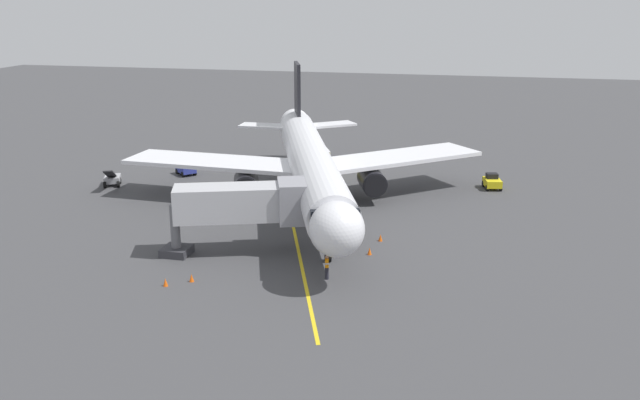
# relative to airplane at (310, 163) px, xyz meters

# --- Properties ---
(ground_plane) EXTENTS (220.00, 220.00, 0.00)m
(ground_plane) POSITION_rel_airplane_xyz_m (1.08, -2.26, -4.00)
(ground_plane) COLOR #424244
(apron_lead_in_line) EXTENTS (13.36, 37.86, 0.01)m
(apron_lead_in_line) POSITION_rel_airplane_xyz_m (-0.09, 6.27, -4.00)
(apron_lead_in_line) COLOR yellow
(apron_lead_in_line) RESTS_ON ground
(airplane) EXTENTS (32.88, 39.13, 11.50)m
(airplane) POSITION_rel_airplane_xyz_m (0.00, 0.00, 0.00)
(airplane) COLOR white
(airplane) RESTS_ON ground
(jet_bridge) EXTENTS (11.35, 6.15, 5.40)m
(jet_bridge) POSITION_rel_airplane_xyz_m (1.37, 12.42, -0.24)
(jet_bridge) COLOR #B7B7BC
(jet_bridge) RESTS_ON ground
(ground_crew_marshaller) EXTENTS (0.34, 0.45, 1.71)m
(ground_crew_marshaller) POSITION_rel_airplane_xyz_m (-5.13, 16.16, -3.12)
(ground_crew_marshaller) COLOR #23232D
(ground_crew_marshaller) RESTS_ON ground
(box_truck_near_nose) EXTENTS (3.61, 5.00, 2.62)m
(box_truck_near_nose) POSITION_rel_airplane_xyz_m (1.95, -11.81, -2.62)
(box_truck_near_nose) COLOR yellow
(box_truck_near_nose) RESTS_ON ground
(belt_loader_portside) EXTENTS (2.95, 4.67, 2.32)m
(belt_loader_portside) POSITION_rel_airplane_xyz_m (21.20, -2.17, -3.29)
(belt_loader_portside) COLOR #9E9EA3
(belt_loader_portside) RESTS_ON ground
(tug_starboard_side) EXTENTS (2.70, 2.67, 1.50)m
(tug_starboard_side) POSITION_rel_airplane_xyz_m (15.77, -7.95, -3.30)
(tug_starboard_side) COLOR #2D3899
(tug_starboard_side) RESTS_ON ground
(tug_rear_apron) EXTENTS (1.99, 2.57, 1.50)m
(tug_rear_apron) POSITION_rel_airplane_xyz_m (-16.23, -9.69, -3.30)
(tug_rear_apron) COLOR yellow
(tug_rear_apron) RESTS_ON ground
(safety_cone_nose_left) EXTENTS (0.32, 0.32, 0.55)m
(safety_cone_nose_left) POSITION_rel_airplane_xyz_m (-7.23, 11.00, -3.73)
(safety_cone_nose_left) COLOR #F2590F
(safety_cone_nose_left) RESTS_ON ground
(safety_cone_nose_right) EXTENTS (0.32, 0.32, 0.55)m
(safety_cone_nose_right) POSITION_rel_airplane_xyz_m (-7.60, 7.91, -3.73)
(safety_cone_nose_right) COLOR #F2590F
(safety_cone_nose_right) RESTS_ON ground
(safety_cone_wing_port) EXTENTS (0.32, 0.32, 0.55)m
(safety_cone_wing_port) POSITION_rel_airplane_xyz_m (3.61, 18.64, -3.73)
(safety_cone_wing_port) COLOR #F2590F
(safety_cone_wing_port) RESTS_ON ground
(safety_cone_wing_starboard) EXTENTS (0.32, 0.32, 0.55)m
(safety_cone_wing_starboard) POSITION_rel_airplane_xyz_m (5.00, 19.72, -3.73)
(safety_cone_wing_starboard) COLOR #F2590F
(safety_cone_wing_starboard) RESTS_ON ground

